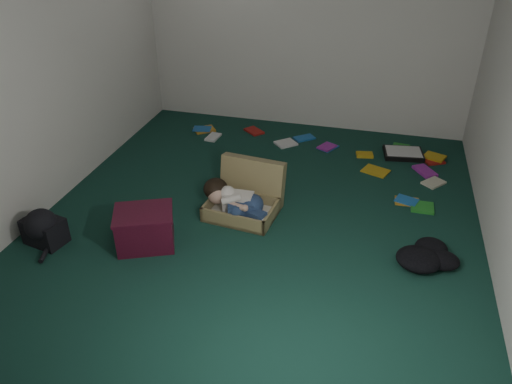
% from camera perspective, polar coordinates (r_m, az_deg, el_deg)
% --- Properties ---
extents(floor, '(4.50, 4.50, 0.00)m').
position_cam_1_polar(floor, '(4.73, 0.47, -2.73)').
color(floor, '#143A2F').
rests_on(floor, ground).
extents(wall_back, '(4.50, 0.00, 4.50)m').
position_cam_1_polar(wall_back, '(6.28, 5.92, 18.68)').
color(wall_back, white).
rests_on(wall_back, ground).
extents(wall_front, '(4.50, 0.00, 4.50)m').
position_cam_1_polar(wall_front, '(2.26, -13.79, -5.91)').
color(wall_front, white).
rests_on(wall_front, ground).
extents(wall_left, '(0.00, 4.50, 4.50)m').
position_cam_1_polar(wall_left, '(5.01, -22.89, 13.31)').
color(wall_left, white).
rests_on(wall_left, ground).
extents(suitcase, '(0.70, 0.69, 0.47)m').
position_cam_1_polar(suitcase, '(4.75, -1.14, -0.56)').
color(suitcase, '#948351').
rests_on(suitcase, floor).
extents(person, '(0.67, 0.38, 0.29)m').
position_cam_1_polar(person, '(4.62, -2.40, -0.99)').
color(person, silver).
rests_on(person, suitcase).
extents(maroon_bin, '(0.60, 0.55, 0.34)m').
position_cam_1_polar(maroon_bin, '(4.37, -12.58, -4.07)').
color(maroon_bin, '#450E20').
rests_on(maroon_bin, floor).
extents(backpack, '(0.48, 0.42, 0.25)m').
position_cam_1_polar(backpack, '(4.69, -23.03, -4.02)').
color(backpack, black).
rests_on(backpack, floor).
extents(clothing_pile, '(0.50, 0.44, 0.14)m').
position_cam_1_polar(clothing_pile, '(4.37, 19.16, -6.83)').
color(clothing_pile, black).
rests_on(clothing_pile, floor).
extents(paper_tray, '(0.48, 0.39, 0.06)m').
position_cam_1_polar(paper_tray, '(6.05, 16.48, 4.25)').
color(paper_tray, black).
rests_on(paper_tray, floor).
extents(book_scatter, '(3.04, 1.58, 0.02)m').
position_cam_1_polar(book_scatter, '(5.85, 9.68, 3.99)').
color(book_scatter, orange).
rests_on(book_scatter, floor).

